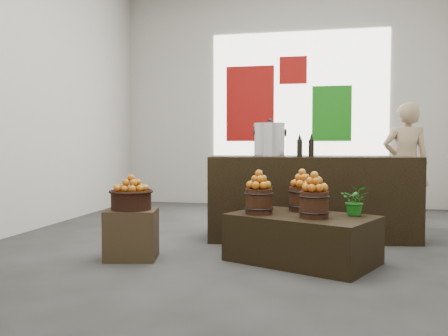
% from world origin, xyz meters
% --- Properties ---
extents(ground, '(7.00, 7.00, 0.00)m').
position_xyz_m(ground, '(0.00, 0.00, 0.00)').
color(ground, '#3D3D3B').
rests_on(ground, ground).
extents(back_wall, '(6.00, 0.04, 4.00)m').
position_xyz_m(back_wall, '(0.00, 3.50, 2.00)').
color(back_wall, '#B6B3A8').
rests_on(back_wall, ground).
extents(back_opening, '(3.20, 0.02, 2.40)m').
position_xyz_m(back_opening, '(0.30, 3.48, 2.00)').
color(back_opening, white).
rests_on(back_opening, back_wall).
extents(deco_red_left, '(0.90, 0.04, 1.40)m').
position_xyz_m(deco_red_left, '(-0.60, 3.47, 1.90)').
color(deco_red_left, maroon).
rests_on(deco_red_left, back_wall).
extents(deco_green_right, '(0.70, 0.04, 1.00)m').
position_xyz_m(deco_green_right, '(0.90, 3.47, 1.70)').
color(deco_green_right, '#177311').
rests_on(deco_green_right, back_wall).
extents(deco_red_upper, '(0.50, 0.04, 0.50)m').
position_xyz_m(deco_red_upper, '(0.20, 3.47, 2.50)').
color(deco_red_upper, maroon).
rests_on(deco_red_upper, back_wall).
extents(crate, '(0.58, 0.51, 0.50)m').
position_xyz_m(crate, '(-1.03, -1.13, 0.25)').
color(crate, '#473621').
rests_on(crate, ground).
extents(wicker_basket, '(0.40, 0.40, 0.18)m').
position_xyz_m(wicker_basket, '(-1.03, -1.13, 0.60)').
color(wicker_basket, black).
rests_on(wicker_basket, crate).
extents(apples_in_basket, '(0.31, 0.31, 0.17)m').
position_xyz_m(apples_in_basket, '(-1.03, -1.13, 0.77)').
color(apples_in_basket, '#9C0506').
rests_on(apples_in_basket, wicker_basket).
extents(display_table, '(1.58, 1.31, 0.47)m').
position_xyz_m(display_table, '(0.66, -0.89, 0.23)').
color(display_table, black).
rests_on(display_table, ground).
extents(apple_bucket_front_left, '(0.27, 0.27, 0.25)m').
position_xyz_m(apple_bucket_front_left, '(0.23, -0.91, 0.59)').
color(apple_bucket_front_left, '#371E0F').
rests_on(apple_bucket_front_left, display_table).
extents(apples_in_bucket_front_left, '(0.20, 0.20, 0.18)m').
position_xyz_m(apples_in_bucket_front_left, '(0.23, -0.91, 0.81)').
color(apples_in_bucket_front_left, '#9C0506').
rests_on(apples_in_bucket_front_left, apple_bucket_front_left).
extents(apple_bucket_front_right, '(0.27, 0.27, 0.25)m').
position_xyz_m(apple_bucket_front_right, '(0.78, -1.06, 0.59)').
color(apple_bucket_front_right, '#371E0F').
rests_on(apple_bucket_front_right, display_table).
extents(apples_in_bucket_front_right, '(0.20, 0.20, 0.18)m').
position_xyz_m(apples_in_bucket_front_right, '(0.78, -1.06, 0.81)').
color(apples_in_bucket_front_right, '#9C0506').
rests_on(apples_in_bucket_front_right, apple_bucket_front_right).
extents(apple_bucket_rear, '(0.27, 0.27, 0.25)m').
position_xyz_m(apple_bucket_rear, '(0.64, -0.61, 0.59)').
color(apple_bucket_rear, '#371E0F').
rests_on(apple_bucket_rear, display_table).
extents(apples_in_bucket_rear, '(0.20, 0.20, 0.18)m').
position_xyz_m(apples_in_bucket_rear, '(0.64, -0.61, 0.81)').
color(apples_in_bucket_rear, '#9C0506').
rests_on(apples_in_bucket_rear, apple_bucket_rear).
extents(herb_garnish_right, '(0.31, 0.29, 0.29)m').
position_xyz_m(herb_garnish_right, '(1.17, -0.83, 0.62)').
color(herb_garnish_right, '#166715').
rests_on(herb_garnish_right, display_table).
extents(herb_garnish_left, '(0.19, 0.18, 0.29)m').
position_xyz_m(herb_garnish_left, '(0.25, -0.58, 0.61)').
color(herb_garnish_left, '#166715').
rests_on(herb_garnish_left, display_table).
extents(counter, '(2.57, 1.17, 1.01)m').
position_xyz_m(counter, '(0.69, 0.33, 0.51)').
color(counter, black).
rests_on(counter, ground).
extents(stock_pot_left, '(0.38, 0.38, 0.38)m').
position_xyz_m(stock_pot_left, '(0.19, 0.25, 1.20)').
color(stock_pot_left, silver).
rests_on(stock_pot_left, counter).
extents(oil_cruets, '(0.19, 0.10, 0.28)m').
position_xyz_m(oil_cruets, '(0.73, 0.09, 1.15)').
color(oil_cruets, black).
rests_on(oil_cruets, counter).
extents(shopper, '(0.66, 0.45, 1.75)m').
position_xyz_m(shopper, '(1.96, 1.73, 0.87)').
color(shopper, '#957B5B').
rests_on(shopper, ground).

